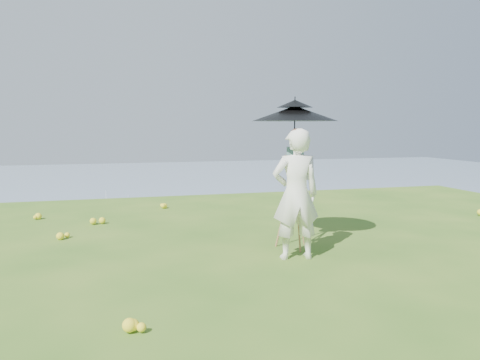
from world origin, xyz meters
name	(u,v)px	position (x,y,z in m)	size (l,w,h in m)	color
ground	(351,262)	(0.00, 0.00, 0.00)	(14.00, 14.00, 0.00)	#396A1E
shoreline_tier	(136,342)	(0.00, 75.00, -36.00)	(170.00, 28.00, 8.00)	#665C52
bay_water	(119,196)	(0.00, 240.00, -34.00)	(700.00, 700.00, 0.00)	#778DAA
slope_trees	(154,316)	(0.00, 35.00, -15.00)	(110.00, 50.00, 6.00)	#214915
harbor_town	(135,306)	(0.00, 75.00, -29.50)	(110.00, 22.00, 5.00)	silver
moored_boats	(86,230)	(-12.50, 161.00, -33.65)	(140.00, 140.00, 0.70)	white
wildflowers	(343,253)	(0.00, 0.25, 0.06)	(10.00, 10.50, 0.12)	yellow
painter	(296,194)	(-0.71, 0.37, 0.95)	(0.69, 0.45, 1.89)	white
field_easel	(294,198)	(-0.50, 0.95, 0.80)	(0.61, 0.61, 1.61)	#8C603A
sun_umbrella	(295,131)	(-0.49, 0.98, 1.85)	(1.33, 1.33, 1.05)	black
painter_cap	(297,132)	(-0.71, 0.37, 1.83)	(0.20, 0.24, 0.10)	#C66C78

